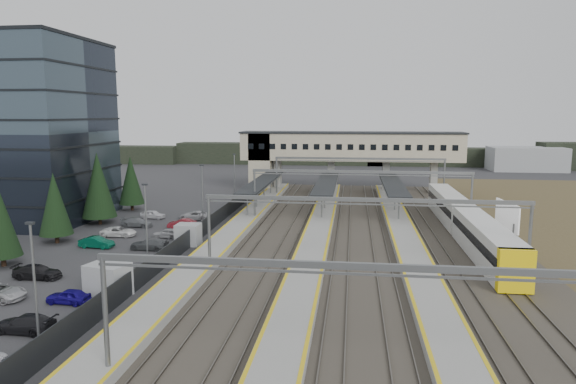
# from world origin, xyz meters

# --- Properties ---
(ground) EXTENTS (220.00, 220.00, 0.00)m
(ground) POSITION_xyz_m (0.00, 0.00, 0.00)
(ground) COLOR #2B2B2D
(ground) RESTS_ON ground
(office_building) EXTENTS (24.30, 18.30, 24.30)m
(office_building) POSITION_xyz_m (-36.00, 12.00, 12.19)
(office_building) COLOR #35444F
(office_building) RESTS_ON ground
(conifer_row) EXTENTS (4.42, 49.82, 9.50)m
(conifer_row) POSITION_xyz_m (-22.00, -3.86, 4.84)
(conifer_row) COLOR black
(conifer_row) RESTS_ON ground
(car_park) EXTENTS (10.59, 44.57, 1.29)m
(car_park) POSITION_xyz_m (-13.69, -6.62, 0.60)
(car_park) COLOR #AFB0B3
(car_park) RESTS_ON ground
(lampposts) EXTENTS (0.50, 53.25, 8.07)m
(lampposts) POSITION_xyz_m (-8.00, 1.25, 4.34)
(lampposts) COLOR slate
(lampposts) RESTS_ON ground
(fence) EXTENTS (0.08, 90.00, 2.00)m
(fence) POSITION_xyz_m (-6.50, 5.00, 1.00)
(fence) COLOR #26282B
(fence) RESTS_ON ground
(relay_cabin_near) EXTENTS (3.64, 3.03, 2.63)m
(relay_cabin_near) POSITION_xyz_m (-8.22, -15.45, 1.32)
(relay_cabin_near) COLOR #929597
(relay_cabin_near) RESTS_ON ground
(relay_cabin_far) EXTENTS (2.59, 2.17, 2.35)m
(relay_cabin_far) POSITION_xyz_m (-7.02, 1.06, 1.17)
(relay_cabin_far) COLOR #929597
(relay_cabin_far) RESTS_ON ground
(rail_corridor) EXTENTS (34.00, 90.00, 0.92)m
(rail_corridor) POSITION_xyz_m (9.34, 5.00, 0.29)
(rail_corridor) COLOR #37322B
(rail_corridor) RESTS_ON ground
(canopies) EXTENTS (23.10, 30.00, 3.28)m
(canopies) POSITION_xyz_m (7.00, 27.00, 3.92)
(canopies) COLOR black
(canopies) RESTS_ON ground
(footbridge) EXTENTS (40.40, 6.40, 11.20)m
(footbridge) POSITION_xyz_m (7.70, 42.00, 7.93)
(footbridge) COLOR tan
(footbridge) RESTS_ON ground
(gantries) EXTENTS (28.40, 62.28, 7.17)m
(gantries) POSITION_xyz_m (12.00, 3.00, 6.00)
(gantries) COLOR slate
(gantries) RESTS_ON ground
(train) EXTENTS (2.82, 39.24, 3.55)m
(train) POSITION_xyz_m (24.00, 7.74, 2.02)
(train) COLOR silver
(train) RESTS_ON ground
(billboard) EXTENTS (0.89, 5.90, 5.02)m
(billboard) POSITION_xyz_m (27.63, 4.28, 3.37)
(billboard) COLOR slate
(billboard) RESTS_ON ground
(treeline_far) EXTENTS (170.00, 19.00, 7.00)m
(treeline_far) POSITION_xyz_m (23.81, 92.28, 2.95)
(treeline_far) COLOR black
(treeline_far) RESTS_ON ground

